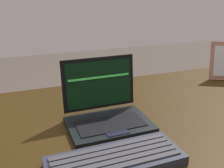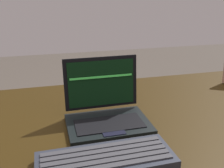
{
  "view_description": "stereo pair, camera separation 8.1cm",
  "coord_description": "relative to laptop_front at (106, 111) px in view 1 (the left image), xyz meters",
  "views": [
    {
      "loc": [
        -0.29,
        -0.72,
        1.14
      ],
      "look_at": [
        -0.02,
        -0.01,
        0.86
      ],
      "focal_mm": 42.48,
      "sensor_mm": 36.0,
      "label": 1
    },
    {
      "loc": [
        -0.21,
        -0.75,
        1.14
      ],
      "look_at": [
        -0.02,
        -0.01,
        0.86
      ],
      "focal_mm": 42.48,
      "sensor_mm": 36.0,
      "label": 2
    }
  ],
  "objects": [
    {
      "name": "desk",
      "position": [
        0.04,
        0.0,
        -0.14
      ],
      "size": [
        1.68,
        0.77,
        0.73
      ],
      "color": "black",
      "rests_on": "ground"
    },
    {
      "name": "laptop_front",
      "position": [
        0.0,
        0.0,
        0.0
      ],
      "size": [
        0.26,
        0.2,
        0.2
      ],
      "color": "black",
      "rests_on": "desk"
    },
    {
      "name": "external_keyboard",
      "position": [
        -0.05,
        -0.22,
        -0.03
      ],
      "size": [
        0.34,
        0.13,
        0.03
      ],
      "color": "#252A35",
      "rests_on": "desk"
    }
  ]
}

